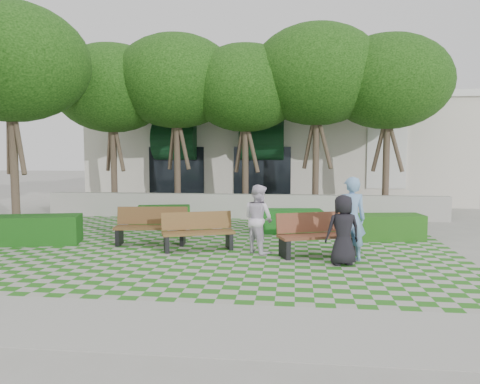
# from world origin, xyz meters

# --- Properties ---
(ground) EXTENTS (90.00, 90.00, 0.00)m
(ground) POSITION_xyz_m (0.00, 0.00, 0.00)
(ground) COLOR gray
(ground) RESTS_ON ground
(lawn) EXTENTS (12.00, 12.00, 0.00)m
(lawn) POSITION_xyz_m (0.00, 1.00, 0.01)
(lawn) COLOR #2B721E
(lawn) RESTS_ON ground
(sidewalk_south) EXTENTS (16.00, 2.00, 0.01)m
(sidewalk_south) POSITION_xyz_m (0.00, -4.70, 0.01)
(sidewalk_south) COLOR #9E9B93
(sidewalk_south) RESTS_ON ground
(retaining_wall) EXTENTS (15.00, 0.36, 0.90)m
(retaining_wall) POSITION_xyz_m (0.00, 6.20, 0.45)
(retaining_wall) COLOR #9E9B93
(retaining_wall) RESTS_ON ground
(bench_east) EXTENTS (2.05, 1.32, 1.02)m
(bench_east) POSITION_xyz_m (2.54, 0.17, 0.49)
(bench_east) COLOR brown
(bench_east) RESTS_ON ground
(bench_mid) EXTENTS (1.91, 1.20, 0.95)m
(bench_mid) POSITION_xyz_m (-0.46, 0.46, 0.46)
(bench_mid) COLOR brown
(bench_mid) RESTS_ON ground
(bench_west) EXTENTS (1.97, 0.87, 1.00)m
(bench_west) POSITION_xyz_m (-1.84, 0.99, 0.48)
(bench_west) COLOR #51361B
(bench_west) RESTS_ON ground
(hedge_east) EXTENTS (2.17, 1.14, 0.72)m
(hedge_east) POSITION_xyz_m (4.56, 2.42, 0.36)
(hedge_east) COLOR #1E5215
(hedge_east) RESTS_ON ground
(hedge_midright) EXTENTS (2.11, 1.02, 0.71)m
(hedge_midright) POSITION_xyz_m (1.80, 3.24, 0.36)
(hedge_midright) COLOR #15511A
(hedge_midright) RESTS_ON ground
(hedge_midleft) EXTENTS (1.90, 1.12, 0.62)m
(hedge_midleft) POSITION_xyz_m (-2.51, 4.57, 0.31)
(hedge_midleft) COLOR #154913
(hedge_midleft) RESTS_ON ground
(hedge_west) EXTENTS (2.35, 1.39, 0.77)m
(hedge_west) POSITION_xyz_m (-4.93, 0.70, 0.39)
(hedge_west) COLOR #144512
(hedge_west) RESTS_ON ground
(person_blue) EXTENTS (0.76, 0.55, 1.93)m
(person_blue) POSITION_xyz_m (3.26, -0.28, 0.97)
(person_blue) COLOR #739FD2
(person_blue) RESTS_ON ground
(person_dark) EXTENTS (0.87, 0.68, 1.56)m
(person_dark) POSITION_xyz_m (3.05, -0.73, 0.78)
(person_dark) COLOR black
(person_dark) RESTS_ON ground
(person_white) EXTENTS (1.04, 1.03, 1.70)m
(person_white) POSITION_xyz_m (1.10, 0.28, 0.85)
(person_white) COLOR silver
(person_white) RESTS_ON ground
(tree_row) EXTENTS (17.70, 13.40, 7.41)m
(tree_row) POSITION_xyz_m (-1.86, 5.95, 5.18)
(tree_row) COLOR #47382B
(tree_row) RESTS_ON ground
(building) EXTENTS (18.00, 8.92, 5.15)m
(building) POSITION_xyz_m (0.93, 14.08, 2.52)
(building) COLOR beige
(building) RESTS_ON ground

